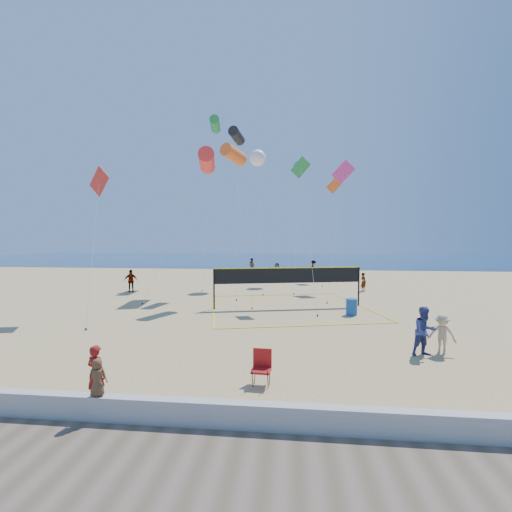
# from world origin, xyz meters

# --- Properties ---
(ground) EXTENTS (120.00, 120.00, 0.00)m
(ground) POSITION_xyz_m (0.00, 0.00, 0.00)
(ground) COLOR tan
(ground) RESTS_ON ground
(ocean) EXTENTS (140.00, 50.00, 0.03)m
(ocean) POSITION_xyz_m (0.00, 62.00, 0.01)
(ocean) COLOR navy
(ocean) RESTS_ON ground
(seawall) EXTENTS (32.00, 0.30, 0.60)m
(seawall) POSITION_xyz_m (0.00, -3.00, 0.30)
(seawall) COLOR beige
(seawall) RESTS_ON ground
(boardwalk) EXTENTS (32.00, 3.60, 0.03)m
(boardwalk) POSITION_xyz_m (0.00, -5.00, 0.01)
(boardwalk) COLOR brown
(boardwalk) RESTS_ON ground
(woman) EXTENTS (0.65, 0.51, 1.56)m
(woman) POSITION_xyz_m (-2.47, -2.21, 0.78)
(woman) COLOR maroon
(woman) RESTS_ON ground
(toddler) EXTENTS (0.48, 0.35, 0.90)m
(toddler) POSITION_xyz_m (-1.95, -3.01, 1.05)
(toddler) COLOR brown
(toddler) RESTS_ON seawall
(bystander_a) EXTENTS (1.06, 0.92, 1.84)m
(bystander_a) POSITION_xyz_m (7.63, 2.54, 0.92)
(bystander_a) COLOR navy
(bystander_a) RESTS_ON ground
(bystander_b) EXTENTS (1.13, 0.99, 1.51)m
(bystander_b) POSITION_xyz_m (8.38, 2.84, 0.76)
(bystander_b) COLOR tan
(bystander_b) RESTS_ON ground
(far_person_0) EXTENTS (1.15, 0.83, 1.82)m
(far_person_0) POSITION_xyz_m (-10.38, 15.88, 0.91)
(far_person_0) COLOR gray
(far_person_0) RESTS_ON ground
(far_person_1) EXTENTS (1.72, 1.11, 1.77)m
(far_person_1) POSITION_xyz_m (1.14, 25.16, 0.89)
(far_person_1) COLOR gray
(far_person_1) RESTS_ON ground
(far_person_2) EXTENTS (0.59, 0.67, 1.53)m
(far_person_2) POSITION_xyz_m (8.59, 18.24, 0.77)
(far_person_2) COLOR gray
(far_person_2) RESTS_ON ground
(far_person_3) EXTENTS (1.01, 0.84, 1.87)m
(far_person_3) POSITION_xyz_m (-2.25, 31.68, 0.93)
(far_person_3) COLOR gray
(far_person_3) RESTS_ON ground
(far_person_4) EXTENTS (0.71, 1.21, 1.86)m
(far_person_4) POSITION_xyz_m (5.13, 28.56, 0.93)
(far_person_4) COLOR gray
(far_person_4) RESTS_ON ground
(camp_chair) EXTENTS (0.60, 0.73, 1.16)m
(camp_chair) POSITION_xyz_m (1.80, -0.60, 0.59)
(camp_chair) COLOR #9D1211
(camp_chair) RESTS_ON ground
(trash_barrel) EXTENTS (0.76, 0.76, 0.93)m
(trash_barrel) POSITION_xyz_m (6.09, 9.15, 0.47)
(trash_barrel) COLOR #164B93
(trash_barrel) RESTS_ON ground
(volleyball_net) EXTENTS (11.43, 11.32, 2.55)m
(volleyball_net) POSITION_xyz_m (2.48, 10.96, 1.76)
(volleyball_net) COLOR black
(volleyball_net) RESTS_ON ground
(kite_0) EXTENTS (4.02, 7.04, 11.36)m
(kite_0) POSITION_xyz_m (-4.07, 16.32, 10.54)
(kite_0) COLOR #FE342C
(kite_0) RESTS_ON ground
(kite_1) EXTENTS (1.23, 5.20, 13.15)m
(kite_1) POSITION_xyz_m (-1.78, 16.99, 12.59)
(kite_1) COLOR black
(kite_1) RESTS_ON ground
(kite_2) EXTENTS (2.48, 4.01, 10.73)m
(kite_2) POSITION_xyz_m (-1.33, 12.95, 10.13)
(kite_2) COLOR orange
(kite_2) RESTS_ON ground
(kite_3) EXTENTS (2.09, 3.94, 8.50)m
(kite_3) POSITION_xyz_m (-8.24, 7.91, 7.28)
(kite_3) COLOR red
(kite_3) RESTS_ON ground
(kite_4) EXTENTS (1.62, 4.18, 9.78)m
(kite_4) POSITION_xyz_m (3.29, 12.16, 8.44)
(kite_4) COLOR #2A8D3C
(kite_4) RESTS_ON ground
(kite_5) EXTENTS (3.10, 7.87, 11.18)m
(kite_5) POSITION_xyz_m (7.03, 19.79, 9.72)
(kite_5) COLOR #E6388F
(kite_5) RESTS_ON ground
(kite_6) EXTENTS (2.10, 7.12, 12.59)m
(kite_6) POSITION_xyz_m (-0.54, 21.41, 11.83)
(kite_6) COLOR white
(kite_6) RESTS_ON ground
(kite_7) EXTENTS (1.78, 9.29, 12.25)m
(kite_7) POSITION_xyz_m (3.48, 24.42, 11.56)
(kite_7) COLOR #2494CA
(kite_7) RESTS_ON ground
(kite_8) EXTENTS (1.25, 7.75, 16.30)m
(kite_8) POSITION_xyz_m (-4.96, 23.31, 15.67)
(kite_8) COLOR #2A8D3C
(kite_8) RESTS_ON ground
(kite_9) EXTENTS (2.52, 6.50, 10.86)m
(kite_9) POSITION_xyz_m (7.03, 26.37, 9.44)
(kite_9) COLOR orange
(kite_9) RESTS_ON ground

